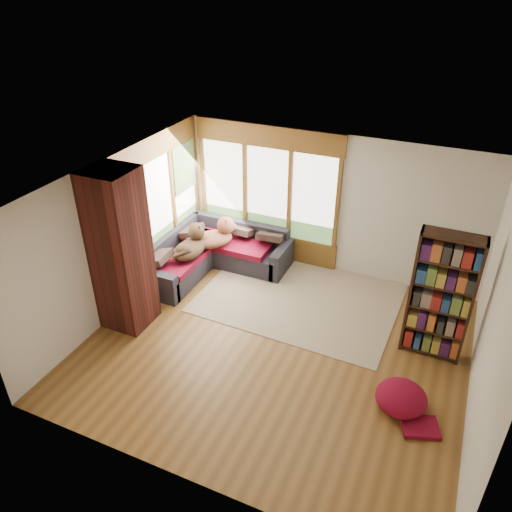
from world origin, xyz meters
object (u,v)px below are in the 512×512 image
Objects in this scene: bookshelf at (441,297)px; dog_brindle at (191,241)px; pouf at (401,397)px; sectional_sofa at (214,251)px; area_rug at (300,296)px; brick_chimney at (121,251)px; dog_tan at (215,231)px.

bookshelf reaches higher than dog_brindle.
sectional_sofa is at bearing 151.04° from pouf.
area_rug is 1.65× the size of bookshelf.
sectional_sofa reaches higher than area_rug.
brick_chimney reaches higher than area_rug.
brick_chimney is 4.70m from bookshelf.
brick_chimney is 4.48m from pouf.
bookshelf is at bearing -16.62° from sectional_sofa.
dog_tan reaches higher than area_rug.
dog_tan is at bearing -46.61° from sectional_sofa.
sectional_sofa is 1.91m from area_rug.
bookshelf reaches higher than area_rug.
pouf reaches higher than area_rug.
bookshelf is 4.11m from dog_tan.
area_rug is at bearing -83.39° from dog_brindle.
pouf is at bearing -1.41° from brick_chimney.
brick_chimney is at bearing -165.45° from bookshelf.
dog_brindle is (-4.06, 1.63, 0.56)m from pouf.
dog_brindle is (0.28, 1.52, -0.55)m from brick_chimney.
area_rug is (2.31, 1.73, -1.29)m from brick_chimney.
dog_tan is at bearing -26.14° from dog_brindle.
dog_brindle is at bearing -112.53° from sectional_sofa.
brick_chimney reaches higher than dog_brindle.
brick_chimney is 3.16m from area_rug.
dog_brindle is (-2.03, -0.21, 0.75)m from area_rug.
pouf is 4.40m from dog_tan.
bookshelf reaches higher than pouf.
area_rug is 1.97m from dog_tan.
sectional_sofa is 4.45m from pouf.
sectional_sofa is at bearing 168.01° from bookshelf.
dog_tan is at bearing 75.56° from brick_chimney.
sectional_sofa is (0.45, 2.05, -1.00)m from brick_chimney.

